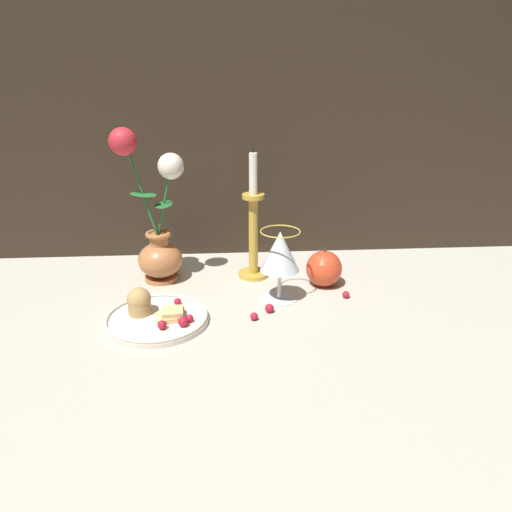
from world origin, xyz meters
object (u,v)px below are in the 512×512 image
at_px(candlestick, 253,231).
at_px(apple_beside_vase, 324,269).
at_px(vase, 156,230).
at_px(wine_glass, 280,254).
at_px(plate_with_pastries, 155,315).

xyz_separation_m(candlestick, apple_beside_vase, (0.16, -0.06, -0.07)).
distance_m(vase, wine_glass, 0.30).
bearing_deg(apple_beside_vase, plate_with_pastries, -158.04).
bearing_deg(candlestick, vase, -177.45).
relative_size(candlestick, apple_beside_vase, 3.23).
xyz_separation_m(plate_with_pastries, wine_glass, (0.26, 0.09, 0.09)).
bearing_deg(wine_glass, plate_with_pastries, -162.02).
bearing_deg(vase, wine_glass, -23.65).
height_order(vase, plate_with_pastries, vase).
distance_m(wine_glass, candlestick, 0.14).
height_order(wine_glass, apple_beside_vase, wine_glass).
relative_size(vase, apple_beside_vase, 3.77).
xyz_separation_m(vase, plate_with_pastries, (0.01, -0.21, -0.11)).
distance_m(vase, apple_beside_vase, 0.40).
bearing_deg(plate_with_pastries, candlestick, 45.26).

